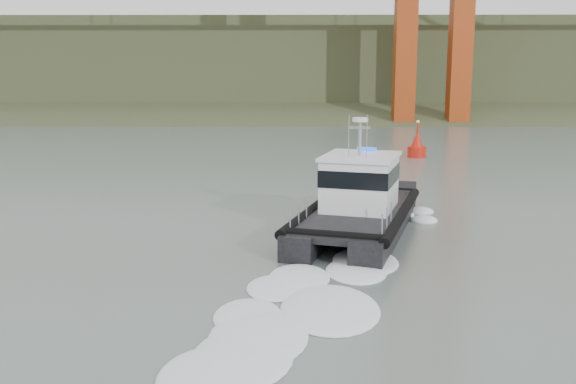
{
  "coord_description": "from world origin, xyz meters",
  "views": [
    {
      "loc": [
        1.83,
        -20.11,
        8.03
      ],
      "look_at": [
        1.59,
        9.29,
        2.4
      ],
      "focal_mm": 40.0,
      "sensor_mm": 36.0,
      "label": 1
    }
  ],
  "objects": [
    {
      "name": "patrol_boat",
      "position": [
        5.09,
        11.27,
        1.48
      ],
      "size": [
        7.74,
        12.95,
        5.92
      ],
      "rotation": [
        0.0,
        0.0,
        -0.29
      ],
      "color": "black",
      "rests_on": "ground"
    },
    {
      "name": "headlands",
      "position": [
        0.0,
        125.5,
        7.05
      ],
      "size": [
        500.0,
        105.36,
        27.12
      ],
      "color": "#394728",
      "rests_on": "ground"
    },
    {
      "name": "nav_buoy",
      "position": [
        13.34,
        39.22,
        0.96
      ],
      "size": [
        1.75,
        1.75,
        3.64
      ],
      "color": "red",
      "rests_on": "ground"
    },
    {
      "name": "ground",
      "position": [
        0.0,
        0.0,
        0.0
      ],
      "size": [
        400.0,
        400.0,
        0.0
      ],
      "primitive_type": "plane",
      "color": "slate",
      "rests_on": "ground"
    }
  ]
}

